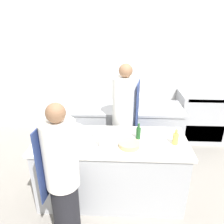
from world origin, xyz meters
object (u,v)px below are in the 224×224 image
(bottle_vinegar, at_px, (138,133))
(bowl_mixing_large, at_px, (129,145))
(bowl_prep_small, at_px, (98,134))
(bowl_ceramic_blue, at_px, (74,129))
(chef_at_stove, at_px, (125,120))
(bottle_olive_oil, at_px, (175,138))
(oven_range, at_px, (201,117))
(stockpot, at_px, (138,100))
(bottle_wine, at_px, (102,141))
(chef_at_prep_near, at_px, (63,178))

(bottle_vinegar, height_order, bowl_mixing_large, bottle_vinegar)
(bowl_prep_small, relative_size, bowl_ceramic_blue, 0.74)
(chef_at_stove, height_order, bottle_olive_oil, chef_at_stove)
(oven_range, relative_size, bottle_vinegar, 4.67)
(bowl_mixing_large, bearing_deg, stockpot, 81.77)
(bowl_prep_small, bearing_deg, bottle_wine, -75.29)
(oven_range, relative_size, stockpot, 3.30)
(chef_at_stove, height_order, bowl_prep_small, chef_at_stove)
(bottle_vinegar, height_order, bowl_ceramic_blue, bottle_vinegar)
(bottle_olive_oil, height_order, bottle_vinegar, bottle_vinegar)
(oven_range, height_order, bottle_wine, bottle_wine)
(oven_range, xyz_separation_m, bottle_vinegar, (-1.43, -1.69, 0.51))
(bottle_vinegar, xyz_separation_m, bottle_wine, (-0.46, -0.25, 0.01))
(oven_range, bearing_deg, stockpot, -159.65)
(chef_at_prep_near, height_order, bowl_prep_small, chef_at_prep_near)
(bowl_ceramic_blue, bearing_deg, bowl_mixing_large, -25.71)
(bowl_ceramic_blue, xyz_separation_m, stockpot, (0.97, 1.03, 0.07))
(oven_range, height_order, stockpot, stockpot)
(chef_at_stove, relative_size, bowl_mixing_large, 6.85)
(chef_at_prep_near, height_order, bottle_vinegar, chef_at_prep_near)
(chef_at_stove, bearing_deg, bottle_olive_oil, 49.84)
(bowl_mixing_large, bearing_deg, bowl_ceramic_blue, 154.29)
(stockpot, bearing_deg, oven_range, 20.35)
(chef_at_stove, relative_size, bottle_vinegar, 8.30)
(bottle_wine, bearing_deg, bottle_olive_oil, 8.13)
(chef_at_prep_near, xyz_separation_m, bottle_vinegar, (0.84, 0.73, 0.16))
(chef_at_prep_near, height_order, chef_at_stove, chef_at_stove)
(stockpot, bearing_deg, bottle_vinegar, -93.76)
(bottle_vinegar, distance_m, bowl_ceramic_blue, 0.91)
(bowl_mixing_large, relative_size, bowl_ceramic_blue, 1.09)
(bottle_olive_oil, height_order, bowl_prep_small, bottle_olive_oil)
(bottle_wine, xyz_separation_m, bowl_prep_small, (-0.08, 0.30, -0.07))
(bottle_wine, bearing_deg, bowl_ceramic_blue, 136.66)
(bottle_vinegar, xyz_separation_m, bowl_prep_small, (-0.54, 0.05, -0.06))
(bottle_olive_oil, xyz_separation_m, bottle_wine, (-0.92, -0.13, 0.02))
(bottle_olive_oil, bearing_deg, bowl_prep_small, 170.37)
(oven_range, relative_size, bottle_olive_oil, 4.95)
(bowl_mixing_large, bearing_deg, oven_range, 50.72)
(bowl_mixing_large, xyz_separation_m, stockpot, (0.20, 1.40, 0.07))
(oven_range, distance_m, stockpot, 1.54)
(oven_range, height_order, bowl_prep_small, oven_range)
(chef_at_stove, bearing_deg, bowl_ceramic_blue, -49.21)
(oven_range, bearing_deg, bowl_mixing_large, -129.28)
(oven_range, distance_m, chef_at_stove, 1.98)
(chef_at_prep_near, distance_m, bottle_wine, 0.64)
(bottle_olive_oil, height_order, bowl_ceramic_blue, bottle_olive_oil)
(bottle_vinegar, relative_size, bowl_prep_small, 1.22)
(oven_range, relative_size, bottle_wine, 4.01)
(chef_at_prep_near, distance_m, bowl_mixing_large, 0.89)
(stockpot, bearing_deg, chef_at_prep_near, -115.40)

